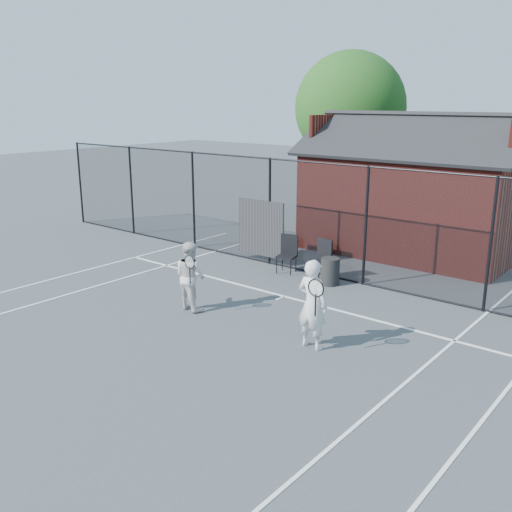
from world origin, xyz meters
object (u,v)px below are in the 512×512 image
Objects in this scene: chair_left at (287,255)px; chair_right at (319,261)px; clubhouse at (415,199)px; player_front at (312,304)px; waste_bin at (330,271)px; player_back at (190,276)px.

chair_right is at bearing -14.67° from chair_left.
clubhouse is 8.19m from player_front.
player_front is 4.22m from chair_right.
waste_bin is (0.42, -0.13, -0.17)m from chair_right.
player_front is 3.92m from waste_bin.
clubhouse reaches higher than chair_right.
waste_bin is (1.47, 3.45, -0.43)m from player_back.
clubhouse reaches higher than player_front.
chair_right is 1.51× the size of waste_bin.
player_front is at bearing -63.04° from waste_bin.
player_back is (-3.23, 0.01, -0.09)m from player_front.
player_back is 3.78m from waste_bin.
player_back is at bearing -101.49° from clubhouse.
waste_bin is at bearing -19.65° from chair_left.
player_front is 4.84m from chair_left.
chair_left reaches higher than waste_bin.
chair_right reaches higher than waste_bin.
chair_right reaches higher than chair_left.
clubhouse reaches higher than player_back.
waste_bin is at bearing 66.98° from player_back.
player_front reaches higher than chair_left.
chair_right is at bearing 73.72° from player_back.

